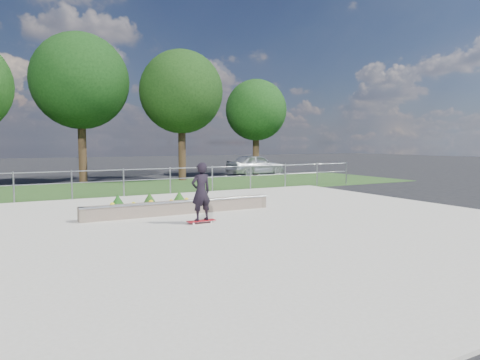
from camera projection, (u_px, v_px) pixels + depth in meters
name	position (u px, v px, depth m)	size (l,w,h in m)	color
ground	(259.00, 223.00, 11.97)	(120.00, 120.00, 0.00)	black
grass_verge	(148.00, 187.00, 21.61)	(30.00, 8.00, 0.02)	#25441B
concrete_slab	(259.00, 222.00, 11.96)	(15.00, 15.00, 0.06)	#AFAB9C
fence	(170.00, 177.00, 18.48)	(20.06, 0.06, 1.20)	gray
tree_mid_left	(80.00, 81.00, 23.45)	(5.25, 5.25, 8.25)	black
tree_mid_right	(181.00, 92.00, 25.20)	(4.90, 4.90, 7.70)	#2F1F12
tree_far_right	(256.00, 110.00, 29.42)	(4.20, 4.20, 6.60)	#302113
grind_ledge	(181.00, 207.00, 13.24)	(6.00, 0.44, 0.43)	#66574B
planter_bed	(152.00, 207.00, 13.46)	(3.00, 1.20, 0.61)	black
skateboarder	(201.00, 192.00, 11.59)	(0.80, 0.45, 1.66)	white
parked_car	(256.00, 165.00, 29.93)	(1.71, 4.24, 1.45)	#B6BAC0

